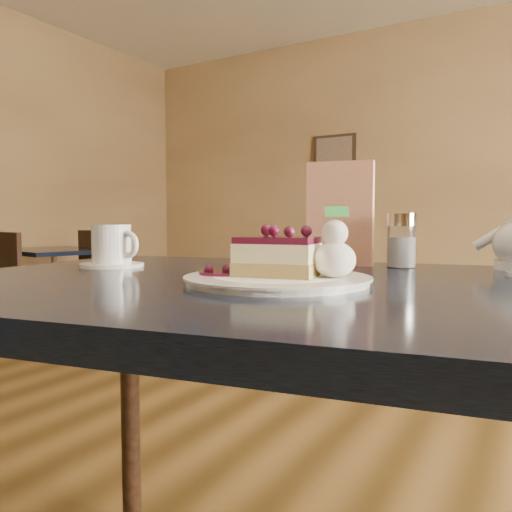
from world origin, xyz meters
The scene contains 10 objects.
main_table centered at (0.22, 0.36, 0.73)m, with size 1.44×1.09×0.82m.
dessert_plate centered at (0.23, 0.31, 0.83)m, with size 0.30×0.30×0.01m, color white.
cheesecake_slice centered at (0.23, 0.31, 0.86)m, with size 0.15×0.11×0.07m.
whipped_cream centered at (0.32, 0.34, 0.86)m, with size 0.07×0.07×0.06m.
berry_sauce centered at (0.14, 0.29, 0.84)m, with size 0.09×0.09×0.01m, color #4B1330.
coffee_set centered at (-0.24, 0.39, 0.86)m, with size 0.15×0.14×0.10m.
menu_card centered at (0.19, 0.69, 0.94)m, with size 0.15×0.03×0.24m, color beige.
sugar_shaker centered at (0.33, 0.69, 0.88)m, with size 0.07×0.07×0.12m.
napkin_stack centered at (0.01, 0.69, 0.85)m, with size 0.13×0.13×0.05m, color white.
bg_table_far_left centered at (-3.20, 2.51, 0.06)m, with size 1.03×1.64×1.09m.
Camera 1 is at (0.61, -0.42, 0.92)m, focal length 35.00 mm.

